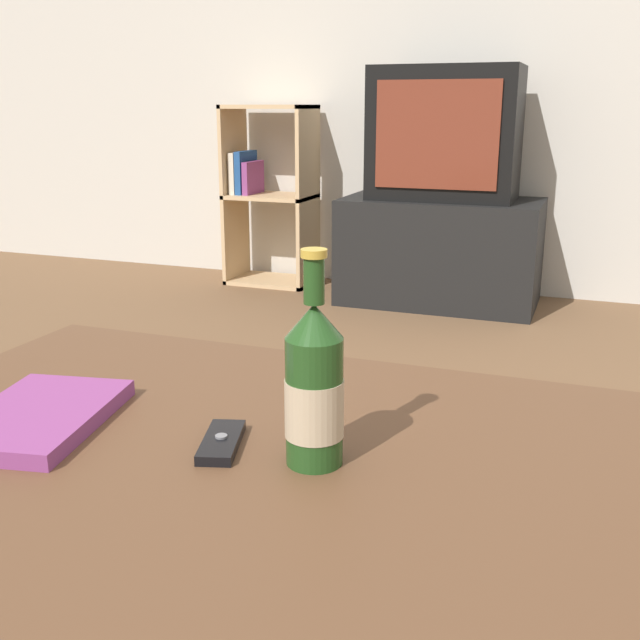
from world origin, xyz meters
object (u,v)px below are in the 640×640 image
at_px(television, 445,134).
at_px(table_book, 39,417).
at_px(tv_stand, 440,252).
at_px(beer_bottle, 314,388).
at_px(cell_phone, 221,442).
at_px(bookshelf, 266,192).

height_order(television, table_book, television).
distance_m(tv_stand, beer_bottle, 2.72).
height_order(tv_stand, beer_bottle, beer_bottle).
bearing_deg(cell_phone, tv_stand, 78.47).
distance_m(cell_phone, table_book, 0.28).
bearing_deg(cell_phone, bookshelf, 96.49).
distance_m(television, beer_bottle, 2.70).
bearing_deg(television, table_book, -90.74).
distance_m(television, bookshelf, 1.01).
xyz_separation_m(television, table_book, (-0.03, -2.70, -0.31)).
height_order(bookshelf, beer_bottle, bookshelf).
bearing_deg(table_book, cell_phone, -5.51).
height_order(tv_stand, cell_phone, tv_stand).
bearing_deg(table_book, bookshelf, 97.14).
xyz_separation_m(tv_stand, cell_phone, (0.25, -2.68, 0.23)).
height_order(television, beer_bottle, television).
bearing_deg(television, beer_bottle, -81.90).
relative_size(tv_stand, cell_phone, 7.16).
height_order(beer_bottle, table_book, beer_bottle).
bearing_deg(tv_stand, television, -90.00).
xyz_separation_m(tv_stand, table_book, (-0.03, -2.70, 0.24)).
bearing_deg(television, tv_stand, 90.00).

